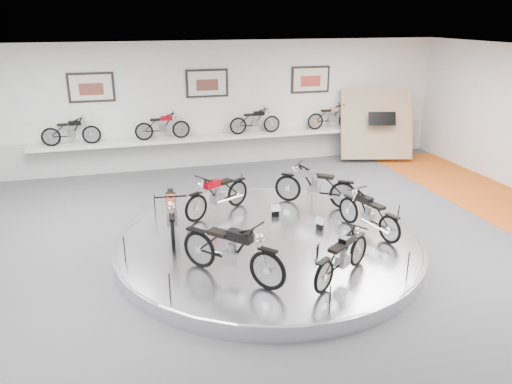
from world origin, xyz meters
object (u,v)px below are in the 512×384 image
object	(u,v)px
bike_b	(217,194)
bike_f	(369,213)
shelf	(210,138)
bike_a	(315,185)
bike_c	(172,213)
display_platform	(269,245)
bike_d	(232,250)
bike_e	(342,255)

from	to	relation	value
bike_b	bike_f	size ratio (longest dim) A/B	1.08
shelf	bike_a	xyz separation A→B (m)	(1.67, -4.84, -0.18)
bike_a	bike_b	xyz separation A→B (m)	(-2.41, 0.10, -0.02)
bike_f	bike_b	bearing A→B (deg)	39.86
bike_b	bike_f	distance (m)	3.48
shelf	bike_a	world-z (taller)	bike_a
bike_c	bike_f	world-z (taller)	bike_c
display_platform	bike_d	world-z (taller)	bike_d
bike_e	bike_b	bearing A→B (deg)	76.38
shelf	bike_d	size ratio (longest dim) A/B	5.91
bike_c	bike_e	size ratio (longest dim) A/B	1.19
shelf	bike_f	bearing A→B (deg)	-72.30
bike_b	bike_c	bearing A→B (deg)	8.09
bike_c	bike_d	world-z (taller)	bike_d
display_platform	bike_d	distance (m)	1.94
bike_d	bike_f	bearing A→B (deg)	67.87
bike_a	bike_d	bearing A→B (deg)	84.81
bike_b	bike_c	distance (m)	1.55
bike_b	bike_c	size ratio (longest dim) A/B	0.92
display_platform	bike_b	size ratio (longest dim) A/B	3.79
display_platform	bike_f	xyz separation A→B (m)	(2.14, -0.29, 0.61)
bike_b	shelf	bearing A→B (deg)	-131.25
shelf	bike_f	size ratio (longest dim) A/B	7.05
display_platform	bike_b	world-z (taller)	bike_b
shelf	bike_e	world-z (taller)	bike_e
bike_a	bike_b	world-z (taller)	bike_a
display_platform	bike_e	distance (m)	2.19
bike_a	bike_d	distance (m)	4.08
display_platform	bike_a	size ratio (longest dim) A/B	3.63
bike_d	bike_e	xyz separation A→B (m)	(1.87, -0.55, -0.09)
bike_a	bike_e	distance (m)	3.65
display_platform	bike_b	xyz separation A→B (m)	(-0.75, 1.65, 0.65)
bike_d	bike_e	world-z (taller)	bike_d
bike_c	display_platform	bearing A→B (deg)	76.90
bike_b	display_platform	bearing A→B (deg)	82.05
shelf	bike_f	world-z (taller)	bike_f
bike_b	bike_e	xyz separation A→B (m)	(1.49, -3.62, -0.04)
bike_a	display_platform	bearing A→B (deg)	81.02
shelf	bike_d	world-z (taller)	bike_d
bike_b	bike_a	bearing A→B (deg)	145.42
bike_a	bike_e	bearing A→B (deg)	113.26
display_platform	bike_b	distance (m)	1.93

